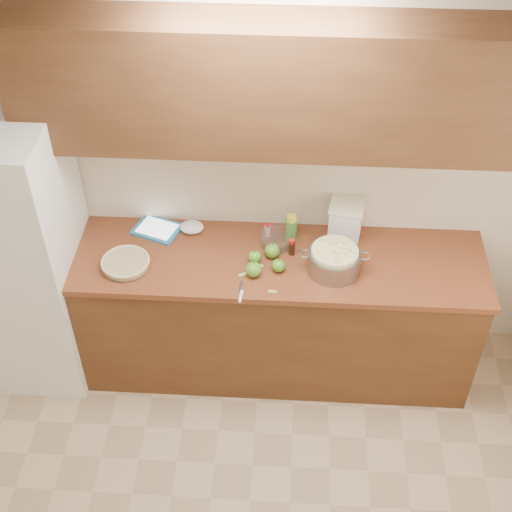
# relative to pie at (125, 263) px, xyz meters

# --- Properties ---
(room_shell) EXTENTS (3.60, 3.60, 3.60)m
(room_shell) POSITION_rel_pie_xyz_m (0.77, -1.36, 0.36)
(room_shell) COLOR tan
(room_shell) RESTS_ON ground
(counter_run) EXTENTS (2.64, 0.68, 0.92)m
(counter_run) POSITION_rel_pie_xyz_m (0.77, 0.11, -0.48)
(counter_run) COLOR #583319
(counter_run) RESTS_ON ground
(upper_cabinets) EXTENTS (2.60, 0.34, 0.70)m
(upper_cabinets) POSITION_rel_pie_xyz_m (0.77, 0.27, 1.01)
(upper_cabinets) COLOR #513118
(upper_cabinets) RESTS_ON room_shell
(fridge) EXTENTS (0.70, 0.70, 1.80)m
(fridge) POSITION_rel_pie_xyz_m (-0.67, 0.08, -0.04)
(fridge) COLOR white
(fridge) RESTS_ON ground
(pie) EXTENTS (0.29, 0.29, 0.05)m
(pie) POSITION_rel_pie_xyz_m (0.00, 0.00, 0.00)
(pie) COLOR silver
(pie) RESTS_ON counter_run
(colander) EXTENTS (0.40, 0.30, 0.15)m
(colander) POSITION_rel_pie_xyz_m (1.19, 0.04, 0.05)
(colander) COLOR gray
(colander) RESTS_ON counter_run
(flour_canister) EXTENTS (0.23, 0.23, 0.24)m
(flour_canister) POSITION_rel_pie_xyz_m (1.26, 0.34, 0.10)
(flour_canister) COLOR white
(flour_canister) RESTS_ON counter_run
(tablet) EXTENTS (0.32, 0.28, 0.02)m
(tablet) POSITION_rel_pie_xyz_m (0.13, 0.33, -0.01)
(tablet) COLOR #277DBE
(tablet) RESTS_ON counter_run
(paring_knife) EXTENTS (0.03, 0.18, 0.02)m
(paring_knife) POSITION_rel_pie_xyz_m (0.68, -0.20, -0.02)
(paring_knife) COLOR gray
(paring_knife) RESTS_ON counter_run
(lemon_bottle) EXTENTS (0.07, 0.07, 0.18)m
(lemon_bottle) POSITION_rel_pie_xyz_m (0.94, 0.29, 0.06)
(lemon_bottle) COLOR #4C8C38
(lemon_bottle) RESTS_ON counter_run
(cinnamon_shaker) EXTENTS (0.04, 0.04, 0.09)m
(cinnamon_shaker) POSITION_rel_pie_xyz_m (0.80, 0.32, 0.02)
(cinnamon_shaker) COLOR beige
(cinnamon_shaker) RESTS_ON counter_run
(vanilla_bottle) EXTENTS (0.04, 0.04, 0.11)m
(vanilla_bottle) POSITION_rel_pie_xyz_m (0.95, 0.16, 0.03)
(vanilla_bottle) COLOR black
(vanilla_bottle) RESTS_ON counter_run
(mixing_bowl) EXTENTS (0.20, 0.20, 0.07)m
(mixing_bowl) POSITION_rel_pie_xyz_m (0.86, 0.24, 0.02)
(mixing_bowl) COLOR silver
(mixing_bowl) RESTS_ON counter_run
(paper_towel) EXTENTS (0.18, 0.16, 0.06)m
(paper_towel) POSITION_rel_pie_xyz_m (0.34, 0.33, 0.01)
(paper_towel) COLOR white
(paper_towel) RESTS_ON counter_run
(apple_left) EXTENTS (0.08, 0.08, 0.09)m
(apple_left) POSITION_rel_pie_xyz_m (0.74, 0.08, 0.01)
(apple_left) COLOR #4E8B23
(apple_left) RESTS_ON counter_run
(apple_center) EXTENTS (0.09, 0.09, 0.10)m
(apple_center) POSITION_rel_pie_xyz_m (0.84, 0.13, 0.02)
(apple_center) COLOR #4E8B23
(apple_center) RESTS_ON counter_run
(apple_front) EXTENTS (0.09, 0.09, 0.10)m
(apple_front) POSITION_rel_pie_xyz_m (0.74, -0.03, 0.02)
(apple_front) COLOR #4E8B23
(apple_front) RESTS_ON counter_run
(apple_extra) EXTENTS (0.08, 0.08, 0.09)m
(apple_extra) POSITION_rel_pie_xyz_m (0.88, 0.02, 0.02)
(apple_extra) COLOR #4E8B23
(apple_extra) RESTS_ON counter_run
(peel_a) EXTENTS (0.05, 0.02, 0.00)m
(peel_a) POSITION_rel_pie_xyz_m (0.85, -0.16, -0.02)
(peel_a) COLOR #9AC55F
(peel_a) RESTS_ON counter_run
(peel_b) EXTENTS (0.05, 0.04, 0.00)m
(peel_b) POSITION_rel_pie_xyz_m (0.77, 0.05, -0.02)
(peel_b) COLOR #9AC55F
(peel_b) RESTS_ON counter_run
(peel_c) EXTENTS (0.02, 0.04, 0.00)m
(peel_c) POSITION_rel_pie_xyz_m (0.74, 0.05, -0.02)
(peel_c) COLOR #9AC55F
(peel_c) RESTS_ON counter_run
(peel_d) EXTENTS (0.05, 0.04, 0.00)m
(peel_d) POSITION_rel_pie_xyz_m (0.68, -0.03, -0.02)
(peel_d) COLOR #9AC55F
(peel_d) RESTS_ON counter_run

